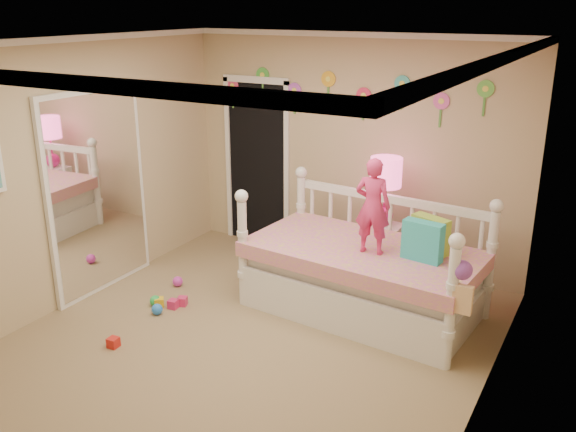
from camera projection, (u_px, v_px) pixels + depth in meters
The scene contains 17 objects.
floor at pixel (245, 345), 5.52m from camera, with size 4.00×4.50×0.01m, color #7F684C.
ceiling at pixel (238, 42), 4.67m from camera, with size 4.00×4.50×0.01m, color white.
back_wall at pixel (352, 152), 6.95m from camera, with size 4.00×0.01×2.60m, color tan.
left_wall at pixel (69, 175), 6.01m from camera, with size 0.01×4.50×2.60m, color tan.
right_wall at pixel (491, 251), 4.17m from camera, with size 0.01×4.50×2.60m, color tan.
crown_molding at pixel (238, 47), 4.68m from camera, with size 4.00×4.50×0.06m, color white, non-canonical shape.
daybed at pixel (364, 253), 5.94m from camera, with size 2.24×1.21×1.22m, color white, non-canonical shape.
pillow_turquoise at pixel (423, 241), 5.55m from camera, with size 0.37×0.13×0.37m, color #24B7A8.
pillow_lime at pixel (430, 235), 5.74m from camera, with size 0.36×0.13×0.34m, color #A2D541.
child at pixel (373, 206), 5.64m from camera, with size 0.33×0.22×0.91m, color #E53471.
nightstand at pixel (382, 253), 6.66m from camera, with size 0.40×0.30×0.66m, color white.
table_lamp at pixel (386, 181), 6.40m from camera, with size 0.33×0.33×0.73m.
closet_doorway at pixel (257, 162), 7.60m from camera, with size 0.90×0.04×2.07m, color black.
flower_decals at pixel (346, 94), 6.78m from camera, with size 3.40×0.02×0.50m, color #B2668C, non-canonical shape.
mirror_closet at pixel (98, 192), 6.32m from camera, with size 0.07×1.30×2.10m, color white.
hanging_bag at pixel (460, 288), 4.91m from camera, with size 0.20×0.16×0.36m, color beige, non-canonical shape.
toy_scatter at pixel (134, 304), 6.15m from camera, with size 0.80×1.30×0.11m, color #996666, non-canonical shape.
Camera 1 is at (2.69, -4.05, 2.88)m, focal length 38.65 mm.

